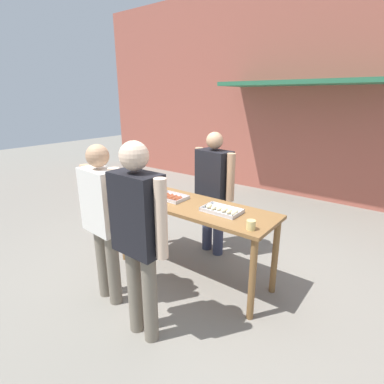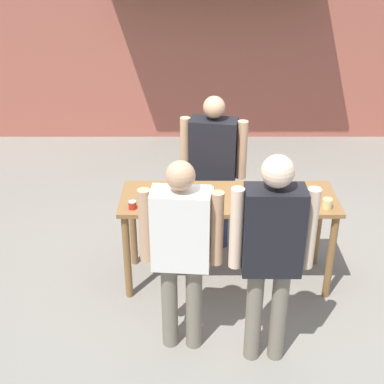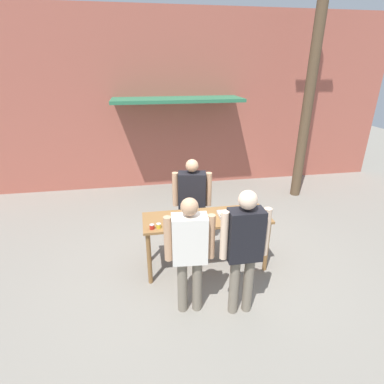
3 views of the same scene
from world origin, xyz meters
name	(u,v)px [view 3 (image 3 of 3)]	position (x,y,z in m)	size (l,w,h in m)	color
ground_plane	(206,265)	(0.00, 0.00, 0.00)	(24.00, 24.00, 0.00)	gray
building_facade_back	(175,103)	(0.00, 3.98, 2.26)	(12.00, 1.11, 4.50)	#A85647
serving_table	(206,224)	(0.00, 0.00, 0.81)	(2.04, 0.68, 0.94)	brown
food_tray_sausages	(187,218)	(-0.33, 0.00, 0.96)	(0.37, 0.27, 0.04)	silver
food_tray_buns	(232,214)	(0.42, 0.00, 0.96)	(0.43, 0.26, 0.06)	silver
condiment_jar_mustard	(152,227)	(-0.88, -0.23, 0.98)	(0.07, 0.07, 0.07)	#B22319
condiment_jar_ketchup	(159,226)	(-0.78, -0.22, 0.98)	(0.07, 0.07, 0.07)	gold
beer_cup	(264,216)	(0.87, -0.22, 0.99)	(0.09, 0.09, 0.09)	#DBC67A
person_server_behind_table	(192,197)	(-0.13, 0.65, 1.01)	(0.69, 0.34, 1.72)	#333851
person_customer_holding_hotdog	(190,248)	(-0.43, -0.93, 1.02)	(0.65, 0.28, 1.72)	#756B5B
person_customer_with_cup	(244,244)	(0.25, -1.07, 1.09)	(0.64, 0.25, 1.83)	#756B5B
utility_pole	(314,59)	(3.01, 2.62, 3.30)	(1.10, 0.24, 6.46)	brown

